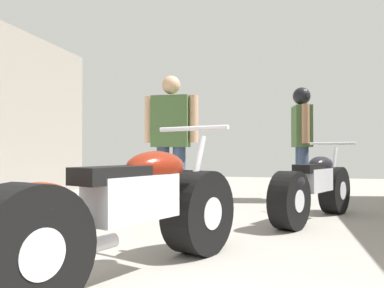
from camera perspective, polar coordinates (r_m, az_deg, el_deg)
The scene contains 5 objects.
ground_plane at distance 4.03m, azimuth 1.80°, elevation -12.11°, with size 15.95×15.95×0.00m, color gray.
motorcycle_maroon_cruiser at distance 2.49m, azimuth -9.02°, elevation -9.94°, with size 1.04×2.00×0.96m.
motorcycle_black_naked at distance 4.66m, azimuth 16.85°, elevation -6.02°, with size 1.01×1.80×0.88m.
mechanic_in_blue at distance 4.94m, azimuth -3.00°, elevation 1.19°, with size 0.68×0.25×1.70m.
mechanic_with_helmet at distance 6.45m, azimuth 15.35°, elevation 1.55°, with size 0.31×0.70×1.76m.
Camera 1 is at (0.76, -0.56, 0.78)m, focal length 37.49 mm.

